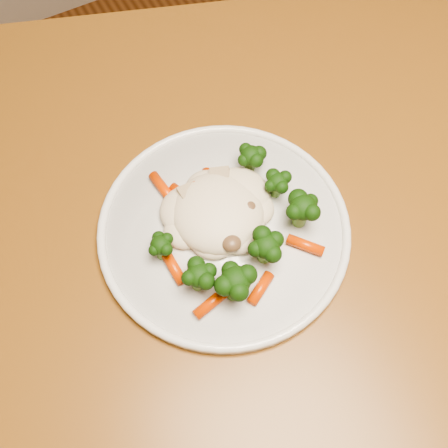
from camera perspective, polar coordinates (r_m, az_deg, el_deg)
name	(u,v)px	position (r m, az deg, el deg)	size (l,w,h in m)	color
dining_table	(288,254)	(0.76, 6.53, -3.02)	(1.27, 1.05, 0.75)	brown
plate	(224,230)	(0.64, 0.00, -0.61)	(0.28, 0.28, 0.01)	white
meal	(230,221)	(0.61, 0.63, 0.34)	(0.20, 0.20, 0.05)	beige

